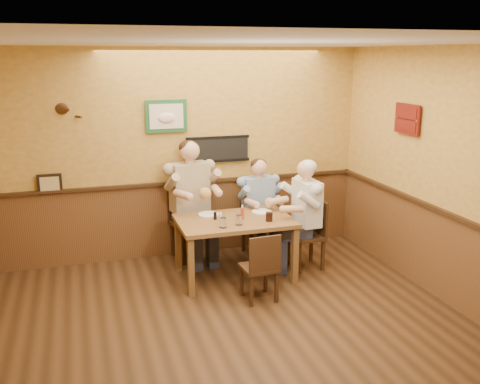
# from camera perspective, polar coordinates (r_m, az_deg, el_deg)

# --- Properties ---
(room) EXTENTS (5.02, 5.03, 2.81)m
(room) POSITION_cam_1_polar(r_m,az_deg,el_deg) (4.97, 0.43, 2.72)
(room) COLOR #311E0E
(room) RESTS_ON ground
(dining_table) EXTENTS (1.40, 0.90, 0.75)m
(dining_table) POSITION_cam_1_polar(r_m,az_deg,el_deg) (6.56, -0.55, -3.67)
(dining_table) COLOR brown
(dining_table) RESTS_ON ground
(chair_back_left) EXTENTS (0.55, 0.55, 1.02)m
(chair_back_left) POSITION_cam_1_polar(r_m,az_deg,el_deg) (7.24, -5.30, -3.20)
(chair_back_left) COLOR #3C2513
(chair_back_left) RESTS_ON ground
(chair_back_right) EXTENTS (0.40, 0.40, 0.85)m
(chair_back_right) POSITION_cam_1_polar(r_m,az_deg,el_deg) (7.37, 1.93, -3.51)
(chair_back_right) COLOR #3C2513
(chair_back_right) RESTS_ON ground
(chair_right_end) EXTENTS (0.43, 0.43, 0.90)m
(chair_right_end) POSITION_cam_1_polar(r_m,az_deg,el_deg) (6.95, 7.04, -4.53)
(chair_right_end) COLOR #3C2513
(chair_right_end) RESTS_ON ground
(chair_near_side) EXTENTS (0.40, 0.40, 0.80)m
(chair_near_side) POSITION_cam_1_polar(r_m,az_deg,el_deg) (6.04, 2.03, -7.88)
(chair_near_side) COLOR #3C2513
(chair_near_side) RESTS_ON ground
(diner_tan_shirt) EXTENTS (0.79, 0.79, 1.45)m
(diner_tan_shirt) POSITION_cam_1_polar(r_m,az_deg,el_deg) (7.17, -5.34, -1.54)
(diner_tan_shirt) COLOR tan
(diner_tan_shirt) RESTS_ON ground
(diner_blue_polo) EXTENTS (0.58, 0.58, 1.21)m
(diner_blue_polo) POSITION_cam_1_polar(r_m,az_deg,el_deg) (7.32, 1.94, -2.16)
(diner_blue_polo) COLOR #7A93B7
(diner_blue_polo) RESTS_ON ground
(diner_white_elder) EXTENTS (0.61, 0.61, 1.28)m
(diner_white_elder) POSITION_cam_1_polar(r_m,az_deg,el_deg) (6.89, 7.09, -3.02)
(diner_white_elder) COLOR silver
(diner_white_elder) RESTS_ON ground
(water_glass_left) EXTENTS (0.10, 0.10, 0.12)m
(water_glass_left) POSITION_cam_1_polar(r_m,az_deg,el_deg) (6.20, -1.83, -3.28)
(water_glass_left) COLOR white
(water_glass_left) RESTS_ON dining_table
(water_glass_mid) EXTENTS (0.09, 0.09, 0.12)m
(water_glass_mid) POSITION_cam_1_polar(r_m,az_deg,el_deg) (6.29, -0.12, -3.01)
(water_glass_mid) COLOR silver
(water_glass_mid) RESTS_ON dining_table
(cola_tumbler) EXTENTS (0.09, 0.09, 0.11)m
(cola_tumbler) POSITION_cam_1_polar(r_m,az_deg,el_deg) (6.44, 3.13, -2.65)
(cola_tumbler) COLOR black
(cola_tumbler) RESTS_ON dining_table
(hot_sauce_bottle) EXTENTS (0.05, 0.05, 0.16)m
(hot_sauce_bottle) POSITION_cam_1_polar(r_m,az_deg,el_deg) (6.51, 0.25, -2.23)
(hot_sauce_bottle) COLOR #B62E13
(hot_sauce_bottle) RESTS_ON dining_table
(salt_shaker) EXTENTS (0.03, 0.03, 0.08)m
(salt_shaker) POSITION_cam_1_polar(r_m,az_deg,el_deg) (6.54, -2.09, -2.50)
(salt_shaker) COLOR white
(salt_shaker) RESTS_ON dining_table
(pepper_shaker) EXTENTS (0.05, 0.05, 0.09)m
(pepper_shaker) POSITION_cam_1_polar(r_m,az_deg,el_deg) (6.50, -2.67, -2.55)
(pepper_shaker) COLOR black
(pepper_shaker) RESTS_ON dining_table
(plate_far_left) EXTENTS (0.32, 0.32, 0.02)m
(plate_far_left) POSITION_cam_1_polar(r_m,az_deg,el_deg) (6.70, -3.38, -2.39)
(plate_far_left) COLOR white
(plate_far_left) RESTS_ON dining_table
(plate_far_right) EXTENTS (0.31, 0.31, 0.02)m
(plate_far_right) POSITION_cam_1_polar(r_m,az_deg,el_deg) (6.81, 2.33, -2.09)
(plate_far_right) COLOR white
(plate_far_right) RESTS_ON dining_table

